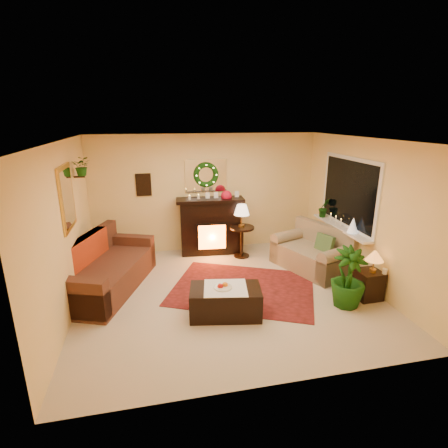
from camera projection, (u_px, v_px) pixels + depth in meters
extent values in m
plane|color=beige|center=(228.00, 293.00, 6.09)|extent=(5.00, 5.00, 0.00)
plane|color=white|center=(229.00, 140.00, 5.33)|extent=(5.00, 5.00, 0.00)
plane|color=#EFD88C|center=(206.00, 193.00, 7.81)|extent=(5.00, 5.00, 0.00)
plane|color=#EFD88C|center=(277.00, 282.00, 3.61)|extent=(5.00, 5.00, 0.00)
plane|color=#EFD88C|center=(65.00, 232.00, 5.20)|extent=(4.50, 4.50, 0.00)
plane|color=#EFD88C|center=(365.00, 213.00, 6.21)|extent=(4.50, 4.50, 0.00)
cube|color=#640B0E|center=(243.00, 288.00, 6.24)|extent=(2.99, 2.69, 0.01)
cube|color=brown|center=(107.00, 266.00, 6.11)|extent=(1.68, 2.40, 0.94)
cube|color=red|center=(107.00, 261.00, 6.27)|extent=(0.81, 1.31, 0.02)
cube|color=black|center=(210.00, 229.00, 7.73)|extent=(1.32, 0.51, 1.19)
sphere|color=red|center=(226.00, 196.00, 7.55)|extent=(0.23, 0.23, 0.23)
cylinder|color=beige|center=(190.00, 200.00, 7.38)|extent=(0.06, 0.06, 0.17)
cylinder|color=white|center=(198.00, 199.00, 7.47)|extent=(0.05, 0.05, 0.16)
cube|color=white|center=(206.00, 176.00, 7.67)|extent=(0.92, 0.02, 0.72)
torus|color=#194719|center=(206.00, 175.00, 7.63)|extent=(0.55, 0.11, 0.55)
cube|color=#381E11|center=(144.00, 185.00, 7.44)|extent=(0.32, 0.03, 0.48)
cube|color=gold|center=(67.00, 198.00, 5.35)|extent=(0.03, 0.84, 1.00)
imported|color=#194719|center=(83.00, 175.00, 6.02)|extent=(0.33, 0.28, 0.36)
cube|color=#8A7555|center=(312.00, 249.00, 6.93)|extent=(1.36, 1.72, 0.87)
cube|color=white|center=(349.00, 193.00, 6.65)|extent=(0.03, 1.86, 1.36)
cube|color=black|center=(348.00, 193.00, 6.65)|extent=(0.02, 1.70, 1.22)
cube|color=white|center=(340.00, 227.00, 6.83)|extent=(0.22, 1.86, 0.04)
cone|color=white|center=(353.00, 225.00, 6.40)|extent=(0.19, 0.19, 0.28)
imported|color=#264C1F|center=(324.00, 208.00, 7.39)|extent=(0.29, 0.23, 0.53)
cylinder|color=brown|center=(242.00, 242.00, 7.58)|extent=(0.60, 0.60, 0.68)
cone|color=beige|center=(242.00, 218.00, 7.41)|extent=(0.33, 0.33, 0.50)
cube|color=black|center=(368.00, 283.00, 5.85)|extent=(0.41, 0.41, 0.48)
cone|color=orange|center=(374.00, 257.00, 5.68)|extent=(0.29, 0.29, 0.43)
cube|color=#32200F|center=(225.00, 302.00, 5.36)|extent=(1.16, 0.77, 0.45)
cylinder|color=silver|center=(223.00, 288.00, 5.28)|extent=(0.28, 0.28, 0.06)
imported|color=#1E6025|center=(348.00, 280.00, 5.56)|extent=(1.73, 1.73, 2.93)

